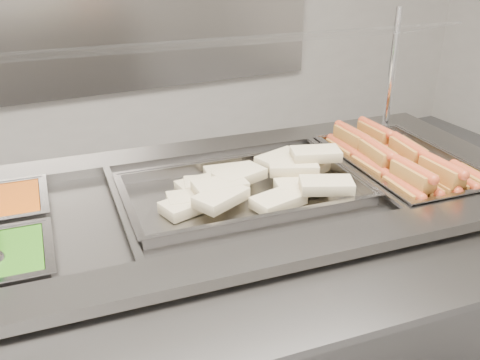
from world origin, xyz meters
name	(u,v)px	position (x,y,z in m)	size (l,w,h in m)	color
steam_counter	(226,313)	(-0.12, 0.29, 0.44)	(1.93, 1.00, 0.89)	gray
tray_rail	(302,308)	(-0.17, -0.21, 0.84)	(1.79, 0.53, 0.05)	gray
sneeze_guard	(198,50)	(-0.10, 0.50, 1.24)	(1.65, 0.44, 0.43)	silver
pan_hotdogs	(402,172)	(0.49, 0.23, 0.84)	(0.39, 0.57, 0.10)	gray
pan_wraps	(243,194)	(-0.06, 0.28, 0.86)	(0.71, 0.46, 0.07)	gray
hotdogs_in_buns	(398,161)	(0.46, 0.22, 0.89)	(0.31, 0.53, 0.12)	#9E5D21
tortilla_wraps	(255,181)	(-0.03, 0.28, 0.89)	(0.60, 0.39, 0.09)	tan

